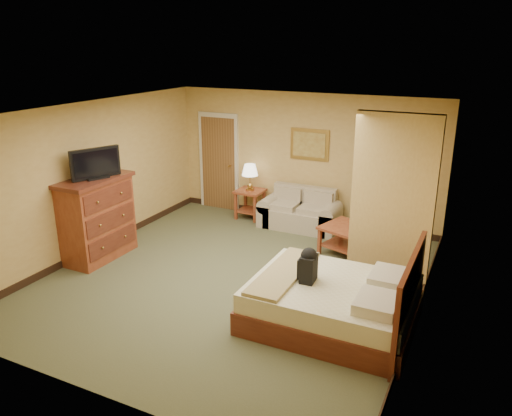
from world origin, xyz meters
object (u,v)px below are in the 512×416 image
Objects in this scene: dresser at (97,218)px; loveseat at (300,215)px; coffee_table at (347,234)px; bed at (336,303)px.

loveseat is at bearing 47.62° from dresser.
loveseat is 1.60× the size of coffee_table.
loveseat is at bearing 144.35° from coffee_table.
coffee_table is at bearing -35.65° from loveseat.
dresser reaches higher than loveseat.
bed is (1.71, -3.15, 0.06)m from loveseat.
dresser is (-3.78, -1.98, 0.35)m from coffee_table.
bed is at bearing -4.23° from dresser.
bed is at bearing -77.34° from coffee_table.
dresser reaches higher than bed.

